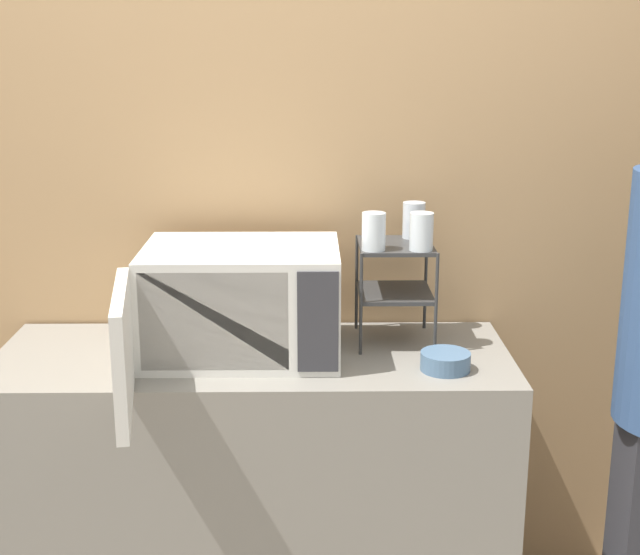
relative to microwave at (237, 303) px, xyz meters
name	(u,v)px	position (x,y,z in m)	size (l,w,h in m)	color
wall_back	(257,198)	(0.04, 0.35, 0.25)	(8.00, 0.06, 2.60)	tan
counter	(256,489)	(0.04, 0.01, -0.61)	(1.53, 0.59, 0.89)	gray
microwave	(237,303)	(0.00, 0.00, 0.00)	(0.60, 0.85, 0.32)	silver
dish_rack	(395,271)	(0.47, 0.13, 0.06)	(0.23, 0.25, 0.31)	#333333
glass_front_left	(374,231)	(0.40, 0.05, 0.20)	(0.07, 0.07, 0.11)	silver
glass_back_right	(414,220)	(0.53, 0.21, 0.20)	(0.07, 0.07, 0.11)	silver
glass_front_right	(421,232)	(0.54, 0.04, 0.20)	(0.07, 0.07, 0.11)	silver
bowl	(445,362)	(0.59, -0.13, -0.14)	(0.14, 0.14, 0.05)	slate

